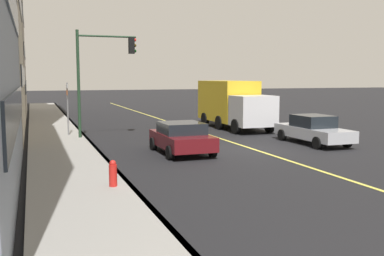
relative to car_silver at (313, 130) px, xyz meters
The scene contains 10 objects.
ground 3.77m from the car_silver, 96.73° to the left, with size 200.00×200.00×0.00m, color black.
sidewalk_slab 12.15m from the car_silver, 92.04° to the left, with size 80.00×3.03×0.15m, color gray.
curb_edge 10.72m from the car_silver, 92.32° to the left, with size 80.00×0.16×0.15m, color slate.
lane_stripe_center 3.76m from the car_silver, 96.73° to the left, with size 80.00×0.16×0.01m, color #D8CC4C.
car_silver is the anchor object (origin of this frame).
car_maroon 7.22m from the car_silver, 93.87° to the left, with size 3.99×2.11×1.39m.
truck_yellow 7.86m from the car_silver, ahead, with size 7.33×2.54×3.13m.
traffic_light_mast 11.67m from the car_silver, 61.32° to the left, with size 0.28×3.24×5.85m.
street_sign_post 13.36m from the car_silver, 59.83° to the left, with size 0.60×0.08×3.08m.
fire_hydrant 12.74m from the car_silver, 118.33° to the left, with size 0.24×0.24×0.94m.
Camera 1 is at (-18.57, 9.73, 3.37)m, focal length 41.65 mm.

